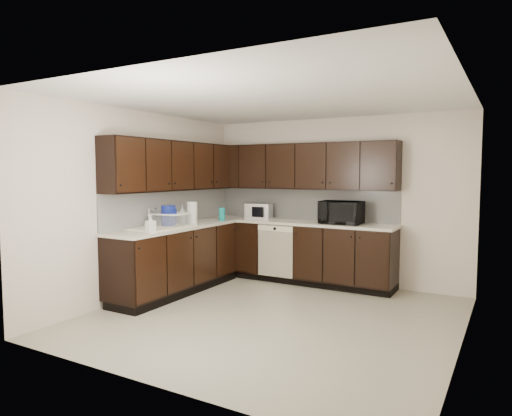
{
  "coord_description": "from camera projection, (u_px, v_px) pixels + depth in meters",
  "views": [
    {
      "loc": [
        2.39,
        -4.62,
        1.69
      ],
      "look_at": [
        -0.57,
        0.6,
        1.21
      ],
      "focal_mm": 32.0,
      "sensor_mm": 36.0,
      "label": 1
    }
  ],
  "objects": [
    {
      "name": "paper_towel_roll",
      "position": [
        192.0,
        213.0,
        6.49
      ],
      "size": [
        0.17,
        0.17,
        0.32
      ],
      "primitive_type": "cylinder",
      "rotation": [
        0.0,
        0.0,
        0.22
      ],
      "color": "silver",
      "rests_on": "countertop"
    },
    {
      "name": "ceiling",
      "position": [
        274.0,
        99.0,
        5.12
      ],
      "size": [
        4.0,
        4.0,
        0.0
      ],
      "primitive_type": "plane",
      "rotation": [
        3.14,
        0.0,
        0.0
      ],
      "color": "white",
      "rests_on": "wall_back"
    },
    {
      "name": "teal_tumbler",
      "position": [
        222.0,
        214.0,
        6.95
      ],
      "size": [
        0.1,
        0.1,
        0.2
      ],
      "primitive_type": "cylinder",
      "rotation": [
        0.0,
        0.0,
        0.11
      ],
      "color": "#0C8482",
      "rests_on": "countertop"
    },
    {
      "name": "wall_right",
      "position": [
        465.0,
        219.0,
        4.23
      ],
      "size": [
        0.02,
        4.0,
        2.5
      ],
      "primitive_type": "cube",
      "color": "beige",
      "rests_on": "floor"
    },
    {
      "name": "storage_bin",
      "position": [
        169.0,
        220.0,
        6.24
      ],
      "size": [
        0.46,
        0.35,
        0.18
      ],
      "primitive_type": "cube",
      "rotation": [
        0.0,
        0.0,
        0.03
      ],
      "color": "silver",
      "rests_on": "countertop"
    },
    {
      "name": "soap_bottle_b",
      "position": [
        182.0,
        214.0,
        6.6
      ],
      "size": [
        0.14,
        0.14,
        0.27
      ],
      "primitive_type": "imported",
      "rotation": [
        0.0,
        0.0,
        0.43
      ],
      "color": "gray",
      "rests_on": "countertop"
    },
    {
      "name": "lower_cabinets",
      "position": [
        248.0,
        258.0,
        6.74
      ],
      "size": [
        3.0,
        2.8,
        0.9
      ],
      "color": "black",
      "rests_on": "floor"
    },
    {
      "name": "wall_back",
      "position": [
        334.0,
        200.0,
        6.95
      ],
      "size": [
        4.0,
        0.02,
        2.5
      ],
      "primitive_type": "cube",
      "color": "beige",
      "rests_on": "floor"
    },
    {
      "name": "wall_front",
      "position": [
        154.0,
        229.0,
        3.49
      ],
      "size": [
        4.0,
        0.02,
        2.5
      ],
      "primitive_type": "cube",
      "color": "beige",
      "rests_on": "floor"
    },
    {
      "name": "sink",
      "position": [
        161.0,
        232.0,
        6.07
      ],
      "size": [
        0.54,
        0.82,
        0.42
      ],
      "color": "beige",
      "rests_on": "countertop"
    },
    {
      "name": "toaster_oven",
      "position": [
        259.0,
        211.0,
        7.24
      ],
      "size": [
        0.44,
        0.37,
        0.25
      ],
      "primitive_type": "cube",
      "rotation": [
        0.0,
        0.0,
        0.21
      ],
      "color": "#B3B3B5",
      "rests_on": "countertop"
    },
    {
      "name": "backsplash",
      "position": [
        243.0,
        205.0,
        6.97
      ],
      "size": [
        3.0,
        2.8,
        0.48
      ],
      "color": "#B7B8B3",
      "rests_on": "countertop"
    },
    {
      "name": "blue_pitcher",
      "position": [
        168.0,
        216.0,
        6.18
      ],
      "size": [
        0.24,
        0.24,
        0.3
      ],
      "primitive_type": "cylinder",
      "rotation": [
        0.0,
        0.0,
        0.28
      ],
      "color": "#101F92",
      "rests_on": "countertop"
    },
    {
      "name": "floor",
      "position": [
        273.0,
        317.0,
        5.32
      ],
      "size": [
        4.0,
        4.0,
        0.0
      ],
      "primitive_type": "plane",
      "color": "#A6A18A",
      "rests_on": "ground"
    },
    {
      "name": "upper_cabinets",
      "position": [
        245.0,
        166.0,
        6.76
      ],
      "size": [
        3.0,
        2.8,
        0.7
      ],
      "color": "black",
      "rests_on": "wall_back"
    },
    {
      "name": "countertop",
      "position": [
        247.0,
        224.0,
        6.7
      ],
      "size": [
        3.03,
        2.83,
        0.04
      ],
      "color": "beige",
      "rests_on": "lower_cabinets"
    },
    {
      "name": "microwave",
      "position": [
        341.0,
        212.0,
        6.55
      ],
      "size": [
        0.61,
        0.42,
        0.33
      ],
      "primitive_type": "imported",
      "rotation": [
        0.0,
        0.0,
        0.04
      ],
      "color": "black",
      "rests_on": "countertop"
    },
    {
      "name": "wall_left",
      "position": [
        143.0,
        204.0,
        6.2
      ],
      "size": [
        0.02,
        4.0,
        2.5
      ],
      "primitive_type": "cube",
      "color": "beige",
      "rests_on": "floor"
    },
    {
      "name": "soap_bottle_a",
      "position": [
        151.0,
        224.0,
        5.59
      ],
      "size": [
        0.12,
        0.12,
        0.22
      ],
      "primitive_type": "imported",
      "rotation": [
        0.0,
        0.0,
        -0.26
      ],
      "color": "gray",
      "rests_on": "countertop"
    },
    {
      "name": "dishwasher",
      "position": [
        275.0,
        248.0,
        6.84
      ],
      "size": [
        0.58,
        0.04,
        0.78
      ],
      "color": "beige",
      "rests_on": "lower_cabinets"
    }
  ]
}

